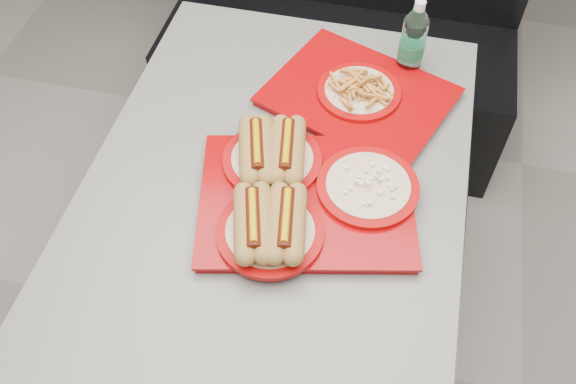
% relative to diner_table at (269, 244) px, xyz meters
% --- Properties ---
extents(ground, '(6.00, 6.00, 0.00)m').
position_rel_diner_table_xyz_m(ground, '(0.00, 0.00, -0.58)').
color(ground, gray).
rests_on(ground, ground).
extents(diner_table, '(0.92, 1.42, 0.75)m').
position_rel_diner_table_xyz_m(diner_table, '(0.00, 0.00, 0.00)').
color(diner_table, black).
rests_on(diner_table, ground).
extents(booth_bench, '(1.30, 0.57, 1.35)m').
position_rel_diner_table_xyz_m(booth_bench, '(0.00, 1.09, -0.18)').
color(booth_bench, black).
rests_on(booth_bench, ground).
extents(tray_near, '(0.56, 0.48, 0.11)m').
position_rel_diner_table_xyz_m(tray_near, '(0.06, 0.02, 0.20)').
color(tray_near, '#930406').
rests_on(tray_near, diner_table).
extents(tray_far, '(0.55, 0.49, 0.09)m').
position_rel_diner_table_xyz_m(tray_far, '(0.15, 0.39, 0.19)').
color(tray_far, '#930406').
rests_on(tray_far, diner_table).
extents(water_bottle, '(0.07, 0.07, 0.22)m').
position_rel_diner_table_xyz_m(water_bottle, '(0.26, 0.54, 0.26)').
color(water_bottle, silver).
rests_on(water_bottle, diner_table).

